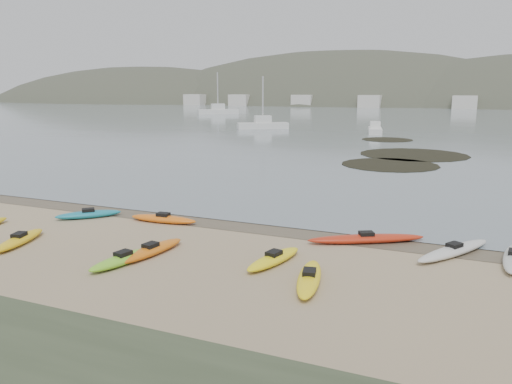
% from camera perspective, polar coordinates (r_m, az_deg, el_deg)
% --- Properties ---
extents(ground, '(600.00, 600.00, 0.00)m').
position_cam_1_polar(ground, '(22.58, 0.00, -3.73)').
color(ground, tan).
rests_on(ground, ground).
extents(wet_sand, '(60.00, 60.00, 0.00)m').
position_cam_1_polar(wet_sand, '(22.31, -0.30, -3.91)').
color(wet_sand, brown).
rests_on(wet_sand, ground).
extents(water, '(1200.00, 1200.00, 0.00)m').
position_cam_1_polar(water, '(320.19, 21.90, 9.81)').
color(water, slate).
rests_on(water, ground).
extents(kayaks, '(22.06, 9.06, 0.34)m').
position_cam_1_polar(kayaks, '(19.41, -3.30, -5.82)').
color(kayaks, orange).
rests_on(kayaks, ground).
extents(kelp_mats, '(12.28, 27.24, 0.04)m').
position_cam_1_polar(kelp_mats, '(48.75, 16.24, 4.20)').
color(kelp_mats, black).
rests_on(kelp_mats, water).
extents(moored_boats, '(93.68, 62.03, 1.35)m').
position_cam_1_polar(moored_boats, '(99.10, 13.00, 8.28)').
color(moored_boats, silver).
rests_on(moored_boats, ground).
extents(far_town, '(199.00, 5.00, 4.00)m').
position_cam_1_polar(far_town, '(165.09, 22.53, 9.44)').
color(far_town, beige).
rests_on(far_town, ground).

